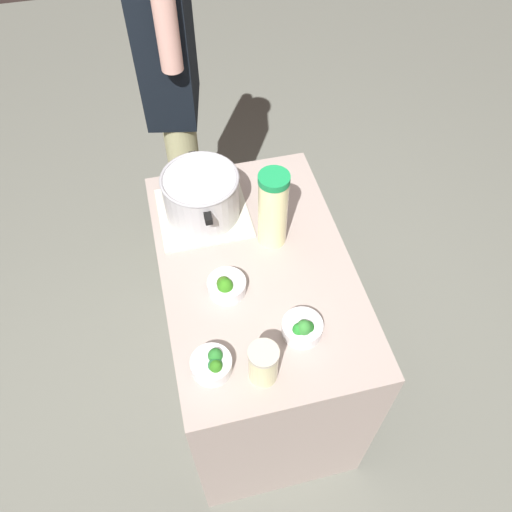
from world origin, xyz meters
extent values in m
plane|color=slate|center=(0.00, 0.00, 0.00)|extent=(8.00, 8.00, 0.00)
cube|color=gray|center=(0.00, 0.00, 0.44)|extent=(1.00, 0.64, 0.89)
cube|color=beige|center=(0.27, 0.13, 0.89)|extent=(0.31, 0.32, 0.01)
cylinder|color=#B7B7BC|center=(0.27, 0.13, 0.98)|extent=(0.26, 0.26, 0.17)
torus|color=#99999E|center=(0.27, 0.13, 1.06)|extent=(0.27, 0.27, 0.01)
cube|color=black|center=(0.12, 0.13, 1.02)|extent=(0.04, 0.02, 0.02)
cube|color=black|center=(0.42, 0.13, 1.02)|extent=(0.04, 0.02, 0.02)
cylinder|color=#F1EAA5|center=(0.10, -0.08, 1.02)|extent=(0.10, 0.10, 0.27)
cylinder|color=#168A46|center=(0.10, -0.08, 1.17)|extent=(0.10, 0.10, 0.02)
ellipsoid|color=yellow|center=(0.11, -0.08, 1.09)|extent=(0.04, 0.04, 0.01)
cylinder|color=beige|center=(-0.39, 0.07, 0.95)|extent=(0.08, 0.08, 0.13)
cylinder|color=#B2AD99|center=(-0.39, 0.07, 1.02)|extent=(0.09, 0.09, 0.01)
cylinder|color=silver|center=(-0.08, 0.11, 0.91)|extent=(0.12, 0.12, 0.05)
ellipsoid|color=#1F7E2E|center=(-0.09, 0.12, 0.93)|extent=(0.04, 0.04, 0.04)
ellipsoid|color=#337C1A|center=(-0.09, 0.12, 0.93)|extent=(0.05, 0.05, 0.06)
ellipsoid|color=#39691A|center=(-0.08, 0.12, 0.93)|extent=(0.05, 0.05, 0.05)
cylinder|color=silver|center=(-0.33, 0.21, 0.91)|extent=(0.12, 0.12, 0.05)
ellipsoid|color=#2D711A|center=(-0.35, 0.20, 0.94)|extent=(0.04, 0.04, 0.04)
ellipsoid|color=#277336|center=(-0.35, 0.20, 0.93)|extent=(0.04, 0.04, 0.05)
ellipsoid|color=#267228|center=(-0.32, 0.20, 0.94)|extent=(0.04, 0.04, 0.05)
cylinder|color=silver|center=(-0.28, -0.08, 0.91)|extent=(0.12, 0.12, 0.05)
ellipsoid|color=#238129|center=(-0.29, -0.06, 0.94)|extent=(0.04, 0.04, 0.04)
ellipsoid|color=#317F31|center=(-0.30, -0.07, 0.94)|extent=(0.05, 0.05, 0.05)
ellipsoid|color=#1F681E|center=(-0.29, -0.09, 0.93)|extent=(0.04, 0.04, 0.04)
cylinder|color=tan|center=(0.80, 0.14, 0.45)|extent=(0.14, 0.14, 0.90)
cylinder|color=tan|center=(1.00, 0.14, 0.45)|extent=(0.14, 0.14, 0.90)
cube|color=black|center=(0.90, 0.14, 1.21)|extent=(0.37, 0.26, 0.61)
cylinder|color=#D19D90|center=(0.69, 0.14, 1.36)|extent=(0.08, 0.08, 0.30)
camera|label=1|loc=(-1.00, 0.24, 2.27)|focal=36.22mm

